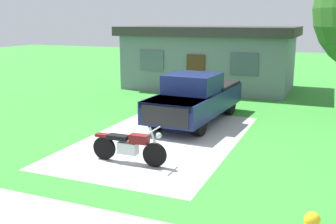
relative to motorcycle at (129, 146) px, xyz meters
name	(u,v)px	position (x,y,z in m)	size (l,w,h in m)	color
ground_plane	(163,139)	(-0.05, 2.43, -0.47)	(80.00, 80.00, 0.00)	#368E33
driveway_pad	(163,139)	(-0.05, 2.43, -0.47)	(4.78, 8.07, 0.01)	#A6A6A6
sidewalk_strip	(42,222)	(-0.05, -3.57, -0.47)	(36.00, 1.80, 0.01)	#AEAEA9
motorcycle	(129,146)	(0.00, 0.00, 0.00)	(2.21, 0.70, 1.09)	black
pickup_truck	(197,97)	(0.22, 5.16, 0.48)	(2.30, 5.72, 1.90)	black
neighbor_house	(210,57)	(-1.62, 12.99, 1.32)	(9.60, 5.60, 3.50)	slate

